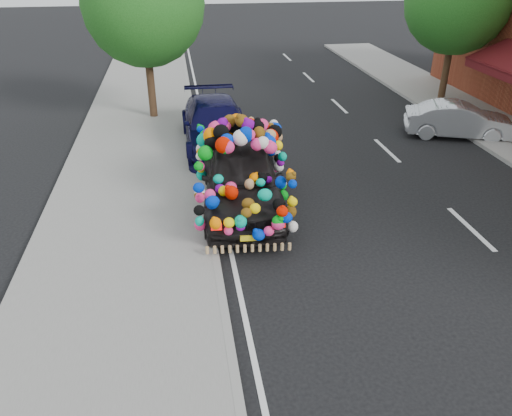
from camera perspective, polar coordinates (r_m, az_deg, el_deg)
The scene contains 9 objects.
ground at distance 11.16m, azimuth 7.34°, elevation -3.82°, with size 100.00×100.00×0.00m, color black.
sidewalk at distance 10.84m, azimuth -15.17°, elevation -5.35°, with size 4.00×60.00×0.12m, color gray.
kerb at distance 10.76m, azimuth -4.81°, elevation -4.59°, with size 0.15×60.00×0.13m, color gray.
lane_markings at distance 12.58m, azimuth 23.32°, elevation -2.14°, with size 6.00×50.00×0.01m, color silver, non-canonical shape.
tree_near_sidewalk at distance 18.67m, azimuth -12.79°, elevation 21.77°, with size 4.20×4.20×6.13m.
tree_far_b at distance 22.04m, azimuth 22.08°, elevation 21.05°, with size 4.00×4.00×5.90m.
plush_art_car at distance 12.09m, azimuth -1.70°, elevation 5.22°, with size 2.63×5.08×2.26m.
navy_sedan at distance 16.12m, azimuth -4.62°, elevation 9.42°, with size 2.05×5.05×1.47m, color black.
silver_hatchback at distance 18.37m, azimuth 22.19°, elevation 9.28°, with size 1.23×3.53×1.16m, color #B5B7BD.
Camera 1 is at (-2.90, -9.06, 5.84)m, focal length 35.00 mm.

